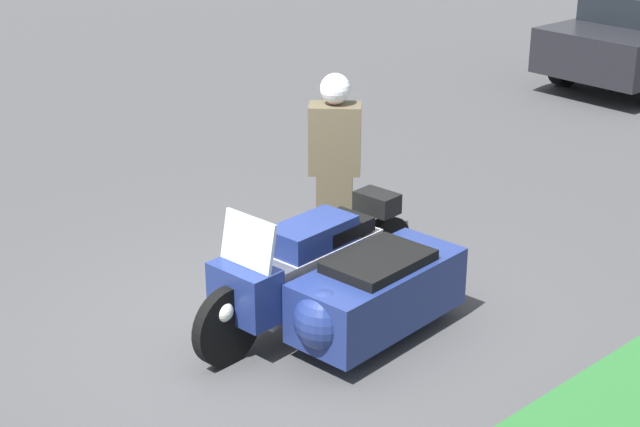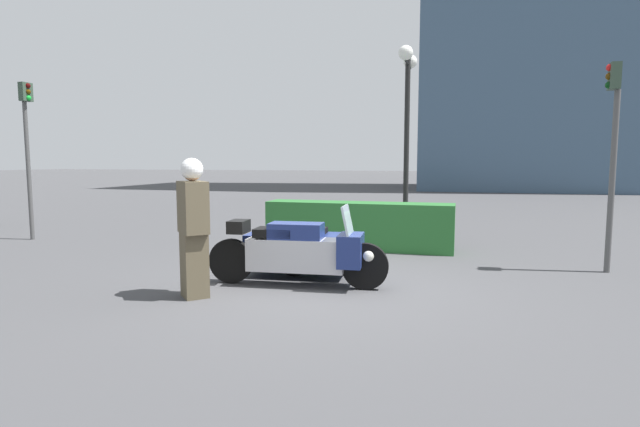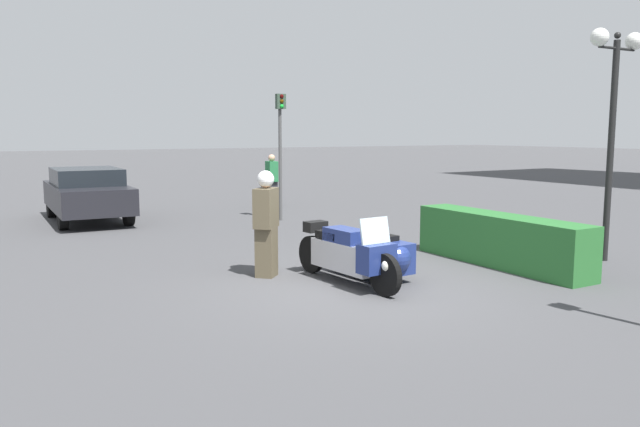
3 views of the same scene
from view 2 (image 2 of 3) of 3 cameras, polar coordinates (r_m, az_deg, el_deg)
The scene contains 7 objects.
ground_plane at distance 6.98m, azimuth 0.29°, elevation -8.52°, with size 160.00×160.00×0.00m, color #424244.
police_motorcycle at distance 7.32m, azimuth -1.89°, elevation -4.14°, with size 2.57×1.26×1.15m.
officer_rider at distance 6.57m, azimuth -14.28°, elevation -1.21°, with size 0.55×0.56×1.79m.
hedge_bush_curbside at distance 10.00m, azimuth 4.43°, elevation -1.39°, with size 3.72×0.69×0.93m, color #28662D.
twin_lamp_post at distance 11.91m, azimuth 9.95°, elevation 12.78°, with size 0.32×1.33×4.26m.
traffic_light_near at distance 8.98m, azimuth 30.45°, elevation 7.69°, with size 0.23×0.26×3.24m.
traffic_light_far at distance 12.79m, azimuth -30.43°, elevation 7.49°, with size 0.23×0.26×3.44m.
Camera 2 is at (1.81, -6.51, 1.76)m, focal length 28.00 mm.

